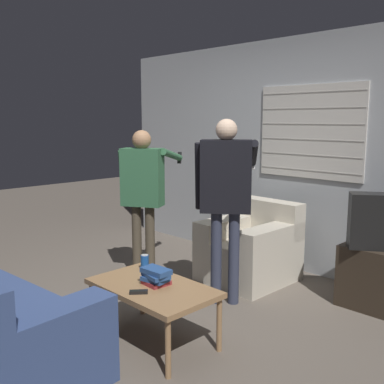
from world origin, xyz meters
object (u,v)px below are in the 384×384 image
object	(u,v)px
armchair_beige	(251,248)
book_stack	(156,276)
person_left_standing	(143,186)
person_right_standing	(226,188)
spare_remote	(139,292)
coffee_table	(153,291)
soda_can	(145,262)

from	to	relation	value
armchair_beige	book_stack	size ratio (longest dim) A/B	3.78
person_left_standing	person_right_standing	world-z (taller)	person_right_standing
book_stack	spare_remote	distance (m)	0.21
coffee_table	person_right_standing	distance (m)	1.16
soda_can	armchair_beige	bearing A→B (deg)	90.37
coffee_table	book_stack	world-z (taller)	book_stack
person_right_standing	book_stack	xyz separation A→B (m)	(0.12, -0.93, -0.55)
soda_can	spare_remote	size ratio (longest dim) A/B	1.01
armchair_beige	person_left_standing	size ratio (longest dim) A/B	0.56
coffee_table	spare_remote	bearing A→B (deg)	-72.65
armchair_beige	book_stack	distance (m)	1.64
coffee_table	book_stack	xyz separation A→B (m)	(0.01, 0.02, 0.11)
book_stack	spare_remote	xyz separation A→B (m)	(0.04, -0.20, -0.05)
person_right_standing	person_left_standing	bearing A→B (deg)	147.96
armchair_beige	spare_remote	xyz separation A→B (m)	(0.38, -1.79, 0.13)
person_right_standing	spare_remote	distance (m)	1.29
coffee_table	book_stack	distance (m)	0.11
coffee_table	person_right_standing	xyz separation A→B (m)	(-0.11, 0.95, 0.66)
soda_can	coffee_table	bearing A→B (deg)	-29.45
spare_remote	person_right_standing	bearing A→B (deg)	138.68
person_right_standing	soda_can	distance (m)	0.97
person_left_standing	person_right_standing	bearing A→B (deg)	-22.66
book_stack	soda_can	bearing A→B (deg)	154.45
armchair_beige	spare_remote	world-z (taller)	armchair_beige
coffee_table	soda_can	bearing A→B (deg)	150.55
person_left_standing	book_stack	size ratio (longest dim) A/B	6.78
person_left_standing	soda_can	bearing A→B (deg)	-67.79
coffee_table	person_left_standing	world-z (taller)	person_left_standing
person_left_standing	book_stack	world-z (taller)	person_left_standing
soda_can	spare_remote	distance (m)	0.52
coffee_table	person_right_standing	size ratio (longest dim) A/B	0.58
person_right_standing	book_stack	distance (m)	1.09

